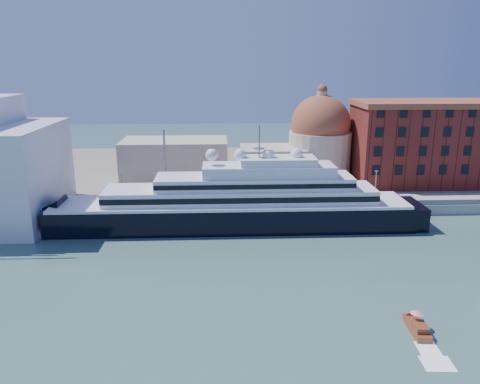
{
  "coord_description": "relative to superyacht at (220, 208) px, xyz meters",
  "views": [
    {
      "loc": [
        -7.18,
        -75.31,
        35.9
      ],
      "look_at": [
        -3.02,
        18.0,
        9.52
      ],
      "focal_mm": 35.0,
      "sensor_mm": 36.0,
      "label": 1
    }
  ],
  "objects": [
    {
      "name": "service_barge",
      "position": [
        -33.85,
        -3.36,
        -3.76
      ],
      "size": [
        13.28,
        5.18,
        2.93
      ],
      "rotation": [
        0.0,
        0.0,
        -0.07
      ],
      "color": "white",
      "rests_on": "ground"
    },
    {
      "name": "quay_fence",
      "position": [
        7.2,
        6.5,
        -1.5
      ],
      "size": [
        180.0,
        0.1,
        1.2
      ],
      "primitive_type": "cube",
      "color": "slate",
      "rests_on": "quay"
    },
    {
      "name": "quay",
      "position": [
        7.2,
        11.0,
        -3.35
      ],
      "size": [
        180.0,
        10.0,
        2.5
      ],
      "primitive_type": "cube",
      "color": "gray",
      "rests_on": "ground"
    },
    {
      "name": "warehouse",
      "position": [
        59.2,
        29.0,
        9.19
      ],
      "size": [
        43.0,
        19.0,
        23.25
      ],
      "color": "maroon",
      "rests_on": "land"
    },
    {
      "name": "superyacht",
      "position": [
        0.0,
        0.0,
        0.0
      ],
      "size": [
        89.2,
        12.37,
        26.66
      ],
      "color": "black",
      "rests_on": "ground"
    },
    {
      "name": "water_taxi",
      "position": [
        26.88,
        -42.9,
        -3.89
      ],
      "size": [
        2.44,
        6.34,
        2.96
      ],
      "rotation": [
        0.0,
        0.0,
        -0.06
      ],
      "color": "brown",
      "rests_on": "ground"
    },
    {
      "name": "church",
      "position": [
        13.59,
        34.72,
        6.31
      ],
      "size": [
        66.0,
        18.0,
        25.5
      ],
      "color": "beige",
      "rests_on": "land"
    },
    {
      "name": "lamp_posts",
      "position": [
        -5.46,
        9.27,
        5.24
      ],
      "size": [
        120.8,
        2.4,
        18.0
      ],
      "color": "slate",
      "rests_on": "quay"
    },
    {
      "name": "land",
      "position": [
        7.2,
        52.0,
        -3.6
      ],
      "size": [
        260.0,
        72.0,
        2.0
      ],
      "primitive_type": "cube",
      "color": "slate",
      "rests_on": "ground"
    },
    {
      "name": "ground",
      "position": [
        7.2,
        -23.0,
        -4.6
      ],
      "size": [
        400.0,
        400.0,
        0.0
      ],
      "primitive_type": "plane",
      "color": "#375F58",
      "rests_on": "ground"
    }
  ]
}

